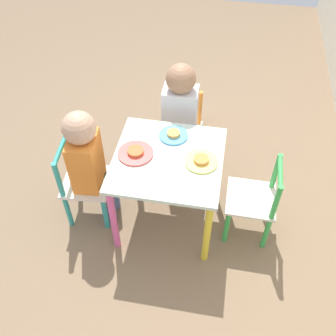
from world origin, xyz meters
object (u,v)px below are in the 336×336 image
plate_left (174,135)px  chair_teal (83,183)px  plate_front (136,153)px  kids_table (168,169)px  storage_bin (187,116)px  child_front (89,159)px  chair_orange (180,132)px  child_left (180,112)px  plate_back (201,161)px  chair_green (255,201)px

plate_left → chair_teal: bearing=-65.9°
plate_front → kids_table: bearing=90.0°
chair_teal → storage_bin: bearing=-33.0°
kids_table → child_front: bearing=-84.8°
storage_bin → plate_front: bearing=-10.8°
plate_front → chair_orange: bearing=161.1°
kids_table → child_front: size_ratio=0.74×
chair_teal → chair_orange: 0.70m
child_front → chair_orange: bearing=-43.7°
child_left → plate_left: size_ratio=4.92×
chair_orange → plate_back: size_ratio=3.02×
chair_teal → plate_back: (-0.04, 0.64, 0.25)m
chair_green → plate_left: bearing=-109.4°
kids_table → plate_front: bearing=-90.0°
plate_front → child_front: bearing=-81.3°
chair_orange → child_left: size_ratio=0.67×
child_left → chair_teal: bearing=-136.3°
plate_back → kids_table: bearing=-90.0°
chair_teal → chair_orange: bearing=-47.3°
storage_bin → kids_table: bearing=0.7°
child_front → plate_back: (-0.04, 0.58, 0.05)m
chair_orange → storage_bin: (-0.36, -0.00, -0.16)m
plate_left → plate_front: bearing=-45.0°
kids_table → chair_orange: bearing=-179.3°
storage_bin → chair_green: bearing=30.0°
child_front → storage_bin: child_front is taller
chair_orange → chair_teal: bearing=-132.7°
child_left → storage_bin: (-0.42, -0.00, -0.36)m
plate_front → storage_bin: 0.94m
plate_front → plate_back: size_ratio=1.08×
child_front → child_left: (-0.45, 0.41, 0.01)m
chair_teal → kids_table: bearing=-90.0°
child_left → chair_orange: bearing=90.0°
plate_front → plate_back: 0.34m
chair_teal → child_left: (-0.46, 0.47, 0.21)m
storage_bin → child_front: bearing=-24.8°
chair_green → plate_back: size_ratio=3.02×
chair_orange → child_front: child_front is taller
chair_teal → child_front: 0.21m
child_left → storage_bin: bearing=90.0°
plate_back → storage_bin: bearing=-168.0°
child_front → plate_front: 0.25m
child_front → plate_back: 0.58m
chair_orange → child_front: bearing=-129.2°
chair_green → child_left: size_ratio=0.67×
chair_orange → child_front: 0.68m
chair_orange → plate_front: size_ratio=2.80×
chair_green → plate_left: (-0.17, -0.47, 0.25)m
chair_orange → kids_table: bearing=-90.0°
chair_teal → plate_back: plate_back is taller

